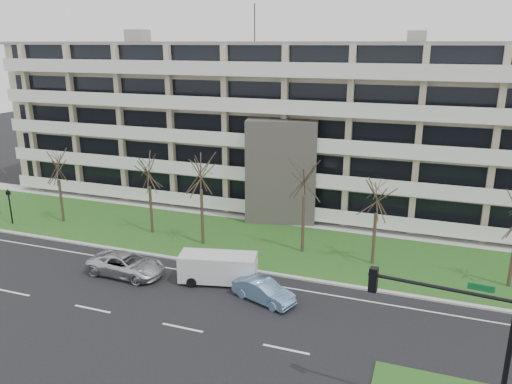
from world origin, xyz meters
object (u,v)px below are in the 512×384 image
at_px(traffic_signal, 458,335).
at_px(white_van, 219,266).
at_px(silver_pickup, 126,265).
at_px(blue_sedan, 264,291).
at_px(pedestrian_signal, 10,202).

bearing_deg(traffic_signal, white_van, 154.20).
bearing_deg(silver_pickup, blue_sedan, -89.04).
bearing_deg(silver_pickup, white_van, -77.54).
relative_size(silver_pickup, pedestrian_signal, 1.70).
relative_size(blue_sedan, white_van, 0.77).
bearing_deg(white_van, traffic_signal, -44.40).
relative_size(white_van, pedestrian_signal, 1.69).
bearing_deg(blue_sedan, pedestrian_signal, 97.68).
height_order(silver_pickup, blue_sedan, silver_pickup).
xyz_separation_m(traffic_signal, pedestrian_signal, (-35.51, 12.51, -2.23)).
bearing_deg(white_van, pedestrian_signal, 156.54).
bearing_deg(pedestrian_signal, blue_sedan, -25.02).
xyz_separation_m(silver_pickup, traffic_signal, (20.44, -7.44, 3.49)).
relative_size(traffic_signal, pedestrian_signal, 2.07).
xyz_separation_m(silver_pickup, blue_sedan, (9.96, -0.25, -0.08)).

